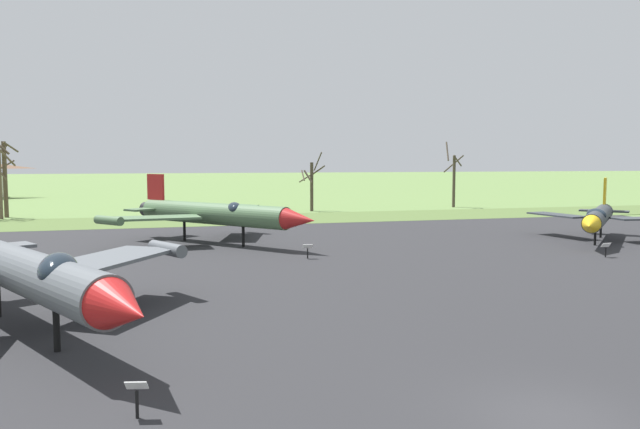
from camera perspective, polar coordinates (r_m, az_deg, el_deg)
The scene contains 12 objects.
ground_plane at distance 16.18m, azimuth 20.88°, elevation -17.33°, with size 600.00×600.00×0.00m, color #607F42.
asphalt_apron at distance 30.84m, azimuth 2.03°, elevation -6.29°, with size 81.99×56.19×0.05m, color #28282B.
grass_verge_strip at distance 63.90m, azimuth -7.06°, elevation -0.46°, with size 141.99×12.00×0.06m, color #516933.
jet_fighter_front_left at distance 50.08m, azimuth 24.36°, elevation -0.21°, with size 11.57×11.74×4.68m.
info_placard_front_left at distance 42.40m, azimuth 24.94°, elevation -2.85°, with size 0.58×0.27×0.96m.
jet_fighter_front_right at distance 45.05m, azimuth -9.70°, elevation 0.10°, with size 14.38×15.12×5.04m.
info_placard_front_right at distance 37.94m, azimuth -1.16°, elevation -3.26°, with size 0.63×0.31×0.95m.
jet_fighter_rear_center at distance 23.54m, azimuth -25.59°, elevation -4.74°, with size 13.65×15.16×5.27m.
info_placard_rear_center at distance 15.56m, azimuth -16.60°, elevation -15.72°, with size 0.55×0.35×0.97m.
bare_tree_center at distance 73.91m, azimuth -27.18°, elevation 3.37°, with size 2.77×2.37×8.70m.
bare_tree_right_of_center at distance 74.34m, azimuth -0.78°, elevation 2.97°, with size 2.91×2.69×7.13m.
bare_tree_far_right at distance 82.45m, azimuth 12.25°, elevation 3.49°, with size 3.04×2.64×8.57m.
Camera 1 is at (-8.97, -12.03, 6.05)m, focal length 34.57 mm.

